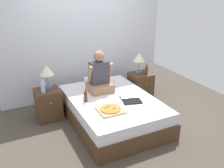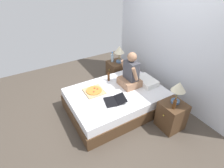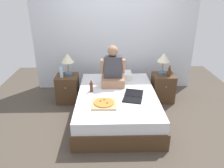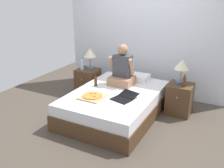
{
  "view_description": "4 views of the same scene",
  "coord_description": "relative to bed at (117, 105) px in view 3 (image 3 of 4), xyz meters",
  "views": [
    {
      "loc": [
        -1.78,
        -3.62,
        2.38
      ],
      "look_at": [
        -0.03,
        -0.06,
        0.77
      ],
      "focal_mm": 40.0,
      "sensor_mm": 36.0,
      "label": 1
    },
    {
      "loc": [
        2.55,
        -1.62,
        2.67
      ],
      "look_at": [
        -0.07,
        -0.07,
        0.64
      ],
      "focal_mm": 28.0,
      "sensor_mm": 36.0,
      "label": 2
    },
    {
      "loc": [
        -0.19,
        -3.56,
        2.2
      ],
      "look_at": [
        -0.1,
        -0.19,
        0.74
      ],
      "focal_mm": 35.0,
      "sensor_mm": 36.0,
      "label": 3
    },
    {
      "loc": [
        1.86,
        -3.7,
        2.18
      ],
      "look_at": [
        0.05,
        -0.25,
        0.71
      ],
      "focal_mm": 40.0,
      "sensor_mm": 36.0,
      "label": 4
    }
  ],
  "objects": [
    {
      "name": "ground_plane",
      "position": [
        0.0,
        0.0,
        -0.23
      ],
      "size": [
        5.66,
        5.66,
        0.0
      ],
      "primitive_type": "plane",
      "color": "#4C4238"
    },
    {
      "name": "wall_back",
      "position": [
        0.0,
        1.39,
        1.02
      ],
      "size": [
        3.66,
        0.12,
        2.5
      ],
      "primitive_type": "cube",
      "color": "silver",
      "rests_on": "ground"
    },
    {
      "name": "bed",
      "position": [
        0.0,
        0.0,
        0.0
      ],
      "size": [
        1.45,
        2.06,
        0.47
      ],
      "color": "#4C331E",
      "rests_on": "ground"
    },
    {
      "name": "nightstand_left",
      "position": [
        -1.01,
        0.63,
        0.06
      ],
      "size": [
        0.44,
        0.47,
        0.58
      ],
      "color": "#4C331E",
      "rests_on": "ground"
    },
    {
      "name": "lamp_on_left_nightstand",
      "position": [
        -0.97,
        0.68,
        0.67
      ],
      "size": [
        0.26,
        0.26,
        0.45
      ],
      "color": "#4C6B93",
      "rests_on": "nightstand_left"
    },
    {
      "name": "water_bottle",
      "position": [
        -1.09,
        0.54,
        0.45
      ],
      "size": [
        0.07,
        0.07,
        0.28
      ],
      "color": "silver",
      "rests_on": "nightstand_left"
    },
    {
      "name": "nightstand_right",
      "position": [
        1.01,
        0.63,
        0.06
      ],
      "size": [
        0.44,
        0.47,
        0.58
      ],
      "color": "#4C331E",
      "rests_on": "ground"
    },
    {
      "name": "lamp_on_right_nightstand",
      "position": [
        0.98,
        0.68,
        0.67
      ],
      "size": [
        0.26,
        0.26,
        0.45
      ],
      "color": "#4C6B93",
      "rests_on": "nightstand_right"
    },
    {
      "name": "beer_bottle",
      "position": [
        1.08,
        0.53,
        0.44
      ],
      "size": [
        0.06,
        0.06,
        0.23
      ],
      "color": "#512D14",
      "rests_on": "nightstand_right"
    },
    {
      "name": "pillow",
      "position": [
        0.08,
        0.75,
        0.3
      ],
      "size": [
        0.52,
        0.34,
        0.12
      ],
      "primitive_type": "cube",
      "color": "white",
      "rests_on": "bed"
    },
    {
      "name": "person_seated",
      "position": [
        -0.06,
        0.39,
        0.53
      ],
      "size": [
        0.47,
        0.4,
        0.78
      ],
      "color": "#A37556",
      "rests_on": "bed"
    },
    {
      "name": "laptop",
      "position": [
        0.26,
        -0.23,
        0.26
      ],
      "size": [
        0.41,
        0.48,
        0.07
      ],
      "color": "black",
      "rests_on": "bed"
    },
    {
      "name": "pizza_box",
      "position": [
        -0.23,
        -0.42,
        0.26
      ],
      "size": [
        0.41,
        0.41,
        0.05
      ],
      "color": "tan",
      "rests_on": "bed"
    },
    {
      "name": "beer_bottle_on_bed",
      "position": [
        -0.47,
        0.07,
        0.33
      ],
      "size": [
        0.06,
        0.06,
        0.22
      ],
      "color": "#4C2811",
      "rests_on": "bed"
    }
  ]
}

